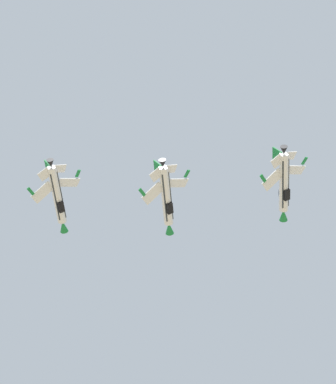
{
  "coord_description": "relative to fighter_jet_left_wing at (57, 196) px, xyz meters",
  "views": [
    {
      "loc": [
        3.11,
        -3.68,
        1.99
      ],
      "look_at": [
        12.74,
        67.73,
        110.99
      ],
      "focal_mm": 67.23,
      "sensor_mm": 36.0,
      "label": 1
    }
  ],
  "objects": [
    {
      "name": "fighter_jet_left_outer",
      "position": [
        40.6,
        -8.53,
        -0.5
      ],
      "size": [
        9.13,
        15.84,
        5.47
      ],
      "rotation": [
        0.0,
        -0.55,
        6.07
      ],
      "color": "silver"
    },
    {
      "name": "fighter_jet_right_wing",
      "position": [
        19.63,
        -4.51,
        -3.08
      ],
      "size": [
        9.03,
        15.84,
        5.57
      ],
      "rotation": [
        0.0,
        -0.57,
        6.07
      ],
      "color": "silver"
    },
    {
      "name": "fighter_jet_left_wing",
      "position": [
        0.0,
        0.0,
        0.0
      ],
      "size": [
        9.11,
        15.84,
        5.49
      ],
      "rotation": [
        0.0,
        -0.55,
        6.07
      ],
      "color": "silver"
    }
  ]
}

